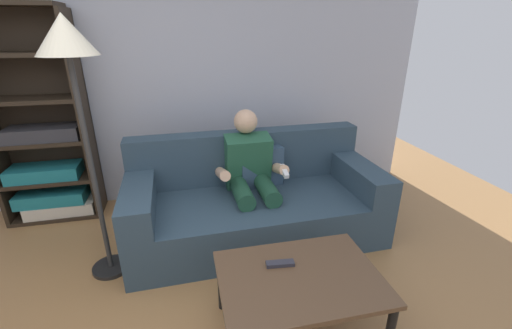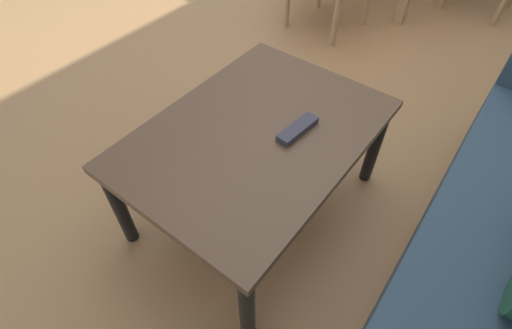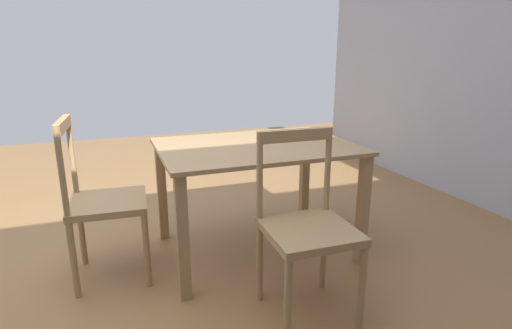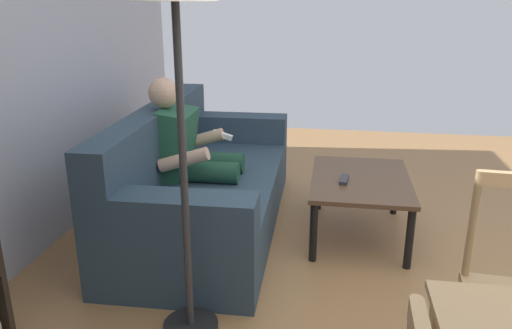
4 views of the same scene
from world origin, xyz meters
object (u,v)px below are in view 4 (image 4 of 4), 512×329
at_px(coffee_table, 360,185).
at_px(tv_remote, 344,180).
at_px(couch, 200,186).
at_px(floor_lamp, 176,13).
at_px(person_lounging, 193,154).

distance_m(coffee_table, tv_remote, 0.16).
xyz_separation_m(couch, tv_remote, (-0.07, -1.03, 0.13)).
height_order(couch, coffee_table, couch).
height_order(tv_remote, floor_lamp, floor_lamp).
relative_size(coffee_table, floor_lamp, 0.51).
xyz_separation_m(coffee_table, floor_lamp, (-1.22, 0.87, 1.17)).
distance_m(couch, tv_remote, 1.04).
distance_m(tv_remote, floor_lamp, 1.76).
xyz_separation_m(couch, person_lounging, (-0.02, 0.03, 0.25)).
xyz_separation_m(person_lounging, coffee_table, (0.04, -1.18, -0.18)).
distance_m(person_lounging, floor_lamp, 1.57).
bearing_deg(coffee_table, tv_remote, 126.51).
height_order(couch, person_lounging, person_lounging).
relative_size(person_lounging, tv_remote, 6.44).
height_order(couch, tv_remote, couch).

